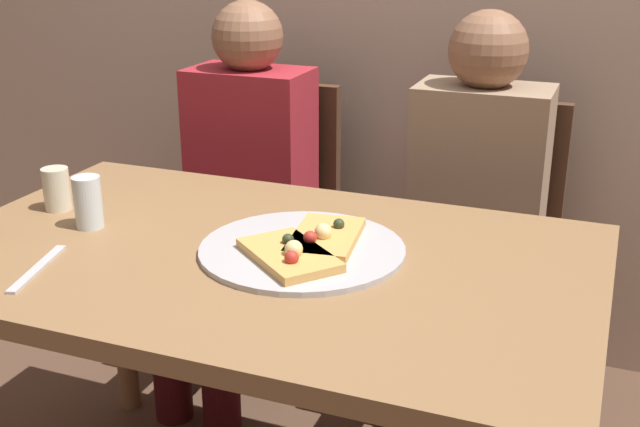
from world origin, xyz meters
name	(u,v)px	position (x,y,z in m)	size (l,w,h in m)	color
dining_table	(260,290)	(0.00, 0.00, 0.66)	(1.37, 0.85, 0.75)	olive
pizza_tray	(302,250)	(0.08, 0.03, 0.75)	(0.42, 0.42, 0.01)	#ADADB2
pizza_slice_last	(290,254)	(0.09, -0.04, 0.77)	(0.25, 0.24, 0.05)	tan
pizza_slice_extra	(325,237)	(0.12, 0.07, 0.77)	(0.16, 0.24, 0.05)	tan
tumbler_near	(57,189)	(-0.55, 0.06, 0.80)	(0.06, 0.06, 0.10)	beige
tumbler_far	(88,202)	(-0.41, -0.01, 0.81)	(0.06, 0.06, 0.12)	silver
table_knife	(38,268)	(-0.36, -0.24, 0.75)	(0.22, 0.02, 0.01)	#B7B7BC
chair_left	(261,207)	(-0.39, 0.83, 0.51)	(0.44, 0.44, 0.90)	#472D1E
chair_right	(478,237)	(0.31, 0.83, 0.51)	(0.44, 0.44, 0.90)	#472D1E
guest_in_sweater	(238,183)	(-0.39, 0.67, 0.64)	(0.36, 0.56, 1.17)	maroon
guest_in_beanie	(471,213)	(0.31, 0.67, 0.64)	(0.36, 0.56, 1.17)	#937A60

